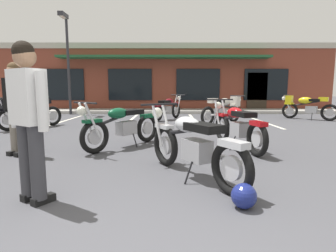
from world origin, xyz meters
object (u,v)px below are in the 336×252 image
Objects in this scene: motorcycle_silver_naked at (27,111)px; person_in_black_shirt at (15,103)px; motorcycle_cream_vintage at (237,126)px; motorcycle_red_sportbike at (223,109)px; helmet_on_pavement at (243,196)px; motorcycle_foreground_classic at (192,144)px; motorcycle_blue_standard at (167,108)px; motorcycle_green_cafe_racer at (306,106)px; parking_lot_lamp_post at (66,50)px; motorcycle_orange_scrambler at (122,125)px; person_in_shorts_foreground at (28,114)px.

person_in_black_shirt is (1.56, -3.36, 0.42)m from motorcycle_silver_naked.
motorcycle_silver_naked and motorcycle_cream_vintage have the same top height.
motorcycle_red_sportbike is 6.35m from motorcycle_silver_naked.
motorcycle_red_sportbike is at bearing 80.12° from helmet_on_pavement.
motorcycle_silver_naked is 7.55m from helmet_on_pavement.
motorcycle_blue_standard is at bearing 92.72° from motorcycle_foreground_classic.
person_in_black_shirt is (-4.15, -0.60, 0.49)m from motorcycle_cream_vintage.
motorcycle_cream_vintage is at bearing -25.82° from motorcycle_silver_naked.
motorcycle_foreground_classic is 7.17× the size of helmet_on_pavement.
motorcycle_foreground_classic reaches higher than helmet_on_pavement.
motorcycle_green_cafe_racer is 10.67m from parking_lot_lamp_post.
motorcycle_blue_standard is (-1.96, 1.28, -0.07)m from motorcycle_red_sportbike.
motorcycle_red_sportbike is 2.35m from motorcycle_blue_standard.
person_in_black_shirt is at bearing -171.77° from motorcycle_cream_vintage.
motorcycle_orange_scrambler is 1.06× the size of person_in_black_shirt.
person_in_shorts_foreground is (-1.75, -0.82, 0.49)m from motorcycle_foreground_classic.
motorcycle_silver_naked is at bearing -165.57° from motorcycle_green_cafe_racer.
person_in_shorts_foreground is at bearing -136.55° from motorcycle_cream_vintage.
person_in_black_shirt is at bearing 121.95° from person_in_shorts_foreground.
parking_lot_lamp_post is (-5.44, 10.18, 2.86)m from helmet_on_pavement.
person_in_shorts_foreground is 0.37× the size of parking_lot_lamp_post.
person_in_black_shirt reaches higher than motorcycle_blue_standard.
motorcycle_silver_naked is 0.89× the size of motorcycle_cream_vintage.
person_in_black_shirt is (-3.06, 1.27, 0.49)m from motorcycle_foreground_classic.
person_in_black_shirt reaches higher than helmet_on_pavement.
motorcycle_orange_scrambler is 2.35m from motorcycle_cream_vintage.
motorcycle_silver_naked is 7.10× the size of helmet_on_pavement.
motorcycle_red_sportbike is 6.55m from person_in_black_shirt.
motorcycle_blue_standard is 8.08m from person_in_shorts_foreground.
person_in_black_shirt is at bearing -135.76° from motorcycle_red_sportbike.
motorcycle_green_cafe_racer is 1.03× the size of person_in_shorts_foreground.
motorcycle_silver_naked is at bearing 117.68° from person_in_shorts_foreground.
motorcycle_silver_naked is 0.40× the size of parking_lot_lamp_post.
person_in_shorts_foreground is (-3.38, -6.66, 0.42)m from motorcycle_red_sportbike.
person_in_shorts_foreground is at bearing -131.00° from motorcycle_green_cafe_racer.
parking_lot_lamp_post is (-1.94, 7.94, 2.04)m from person_in_black_shirt.
motorcycle_foreground_classic is at bearing -105.56° from motorcycle_red_sportbike.
motorcycle_green_cafe_racer is 8.29m from motorcycle_orange_scrambler.
motorcycle_cream_vintage is at bearing -74.79° from motorcycle_blue_standard.
motorcycle_blue_standard is at bearing 79.90° from motorcycle_orange_scrambler.
motorcycle_orange_scrambler is 1.06× the size of person_in_shorts_foreground.
motorcycle_blue_standard is 1.07× the size of motorcycle_orange_scrambler.
helmet_on_pavement is at bearing -65.51° from motorcycle_foreground_classic.
motorcycle_green_cafe_racer is at bearing 0.35° from motorcycle_blue_standard.
motorcycle_orange_scrambler is at bearing -126.44° from motorcycle_red_sportbike.
motorcycle_foreground_classic and motorcycle_silver_naked have the same top height.
person_in_shorts_foreground reaches higher than motorcycle_red_sportbike.
person_in_black_shirt is 8.43m from parking_lot_lamp_post.
motorcycle_cream_vintage is 1.24× the size of person_in_black_shirt.
person_in_black_shirt is at bearing -76.25° from parking_lot_lamp_post.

